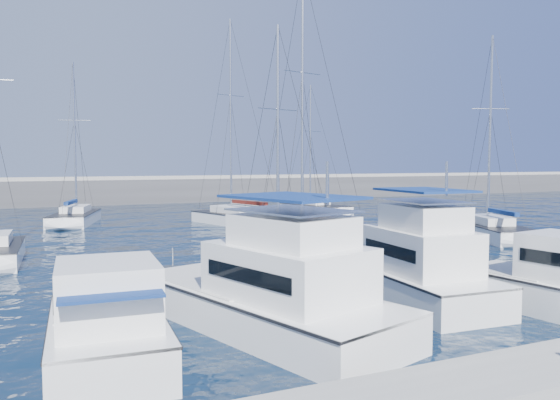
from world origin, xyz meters
name	(u,v)px	position (x,y,z in m)	size (l,w,h in m)	color
ground	(337,287)	(0.00, 0.00, 0.00)	(220.00, 220.00, 0.00)	black
breakwater	(134,195)	(0.00, 52.00, 1.05)	(160.00, 6.00, 4.45)	#424244
motor_yacht_port_outer	(108,329)	(-9.93, -5.31, 0.94)	(3.26, 6.10, 3.20)	white
motor_yacht_port_inner	(272,295)	(-4.88, -4.37, 1.13)	(6.60, 10.81, 4.69)	white
motor_yacht_stbd_inner	(410,270)	(1.54, -2.92, 1.13)	(3.78, 9.17, 4.69)	white
motor_yacht_stbd_outer	(554,285)	(5.06, -6.49, 0.94)	(3.57, 6.35, 3.20)	white
sailboat_mid_c	(285,251)	(0.62, 6.54, 0.52)	(4.55, 7.52, 12.91)	white
sailboat_mid_d	(310,242)	(3.20, 8.63, 0.55)	(5.05, 8.57, 16.99)	white
sailboat_mid_e	(493,231)	(17.18, 8.29, 0.52)	(5.51, 8.60, 14.32)	white
sailboat_back_a	(75,218)	(-8.57, 29.71, 0.51)	(5.09, 8.83, 14.13)	white
sailboat_back_b	(238,218)	(3.92, 23.33, 0.54)	(5.88, 10.10, 17.54)	white
sailboat_back_c	(315,209)	(14.38, 29.26, 0.51)	(4.57, 8.63, 13.44)	white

